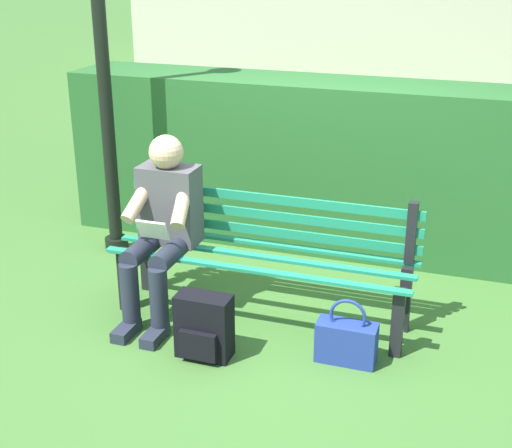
% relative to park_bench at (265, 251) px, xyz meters
% --- Properties ---
extents(ground, '(60.00, 60.00, 0.00)m').
position_rel_park_bench_xyz_m(ground, '(0.00, 0.08, -0.45)').
color(ground, '#3D6B2D').
extents(park_bench, '(1.97, 0.48, 0.85)m').
position_rel_park_bench_xyz_m(park_bench, '(0.00, 0.00, 0.00)').
color(park_bench, black).
rests_on(park_bench, ground).
extents(person_seated, '(0.44, 0.73, 1.19)m').
position_rel_park_bench_xyz_m(person_seated, '(0.63, 0.18, 0.18)').
color(person_seated, '#4C4C51').
rests_on(person_seated, ground).
extents(hedge_backdrop, '(4.70, 0.71, 1.42)m').
position_rel_park_bench_xyz_m(hedge_backdrop, '(-0.36, -1.31, 0.25)').
color(hedge_backdrop, '#265B28').
rests_on(hedge_backdrop, ground).
extents(backpack, '(0.33, 0.24, 0.40)m').
position_rel_park_bench_xyz_m(backpack, '(0.18, 0.61, -0.26)').
color(backpack, black).
rests_on(backpack, ground).
extents(handbag, '(0.35, 0.15, 0.41)m').
position_rel_park_bench_xyz_m(handbag, '(-0.64, 0.40, -0.32)').
color(handbag, navy).
rests_on(handbag, ground).
extents(lamp_post, '(0.25, 0.25, 3.16)m').
position_rel_park_bench_xyz_m(lamp_post, '(1.46, -0.63, 1.42)').
color(lamp_post, black).
rests_on(lamp_post, ground).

